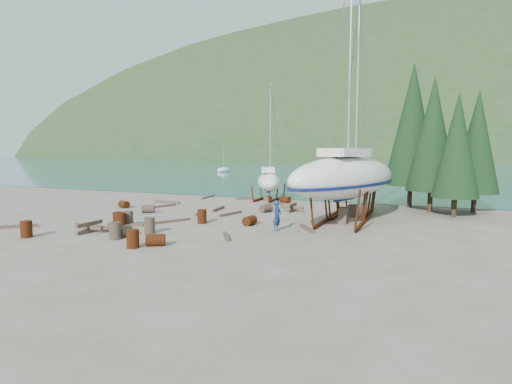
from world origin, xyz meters
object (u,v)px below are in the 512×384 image
at_px(large_sailboat_near, 346,177).
at_px(large_sailboat_far, 354,180).
at_px(small_sailboat_shore, 269,181).
at_px(worker, 277,216).

distance_m(large_sailboat_near, large_sailboat_far, 2.97).
bearing_deg(small_sailboat_shore, large_sailboat_near, -70.46).
relative_size(small_sailboat_shore, worker, 6.19).
height_order(large_sailboat_near, large_sailboat_far, large_sailboat_near).
bearing_deg(small_sailboat_shore, worker, -91.49).
distance_m(large_sailboat_far, worker, 8.07).
bearing_deg(small_sailboat_shore, large_sailboat_far, -59.17).
xyz_separation_m(large_sailboat_far, small_sailboat_shore, (-8.72, 6.04, -0.74)).
bearing_deg(large_sailboat_far, large_sailboat_near, -85.05).
height_order(large_sailboat_near, worker, large_sailboat_near).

